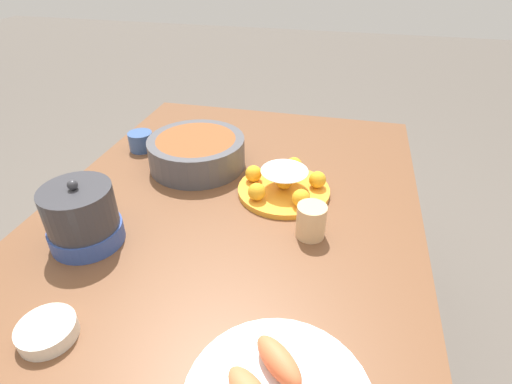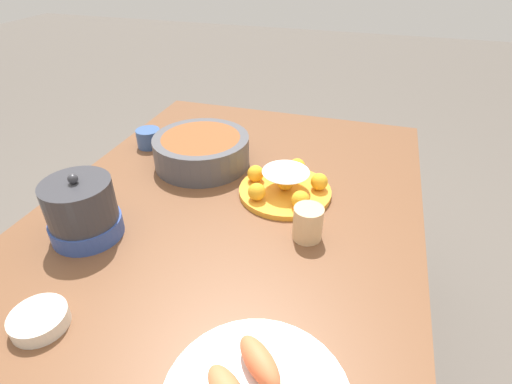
{
  "view_description": "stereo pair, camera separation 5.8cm",
  "coord_description": "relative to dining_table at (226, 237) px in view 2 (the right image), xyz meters",
  "views": [
    {
      "loc": [
        -0.82,
        -0.28,
        1.37
      ],
      "look_at": [
        0.07,
        -0.07,
        0.76
      ],
      "focal_mm": 28.0,
      "sensor_mm": 36.0,
      "label": 1
    },
    {
      "loc": [
        -0.81,
        -0.34,
        1.37
      ],
      "look_at": [
        0.07,
        -0.07,
        0.76
      ],
      "focal_mm": 28.0,
      "sensor_mm": 36.0,
      "label": 2
    }
  ],
  "objects": [
    {
      "name": "warming_pot",
      "position": [
        -0.18,
        0.3,
        0.15
      ],
      "size": [
        0.18,
        0.18,
        0.18
      ],
      "color": "#334C99",
      "rests_on": "dining_table"
    },
    {
      "name": "cake_plate",
      "position": [
        0.15,
        -0.13,
        0.11
      ],
      "size": [
        0.27,
        0.27,
        0.08
      ],
      "color": "gold",
      "rests_on": "dining_table"
    },
    {
      "name": "dining_table",
      "position": [
        0.0,
        0.0,
        0.0
      ],
      "size": [
        1.49,
        1.03,
        0.72
      ],
      "color": "brown",
      "rests_on": "ground_plane"
    },
    {
      "name": "sauce_bowl",
      "position": [
        -0.44,
        0.22,
        0.1
      ],
      "size": [
        0.11,
        0.11,
        0.03
      ],
      "color": "silver",
      "rests_on": "dining_table"
    },
    {
      "name": "cup_far",
      "position": [
        0.31,
        0.4,
        0.11
      ],
      "size": [
        0.08,
        0.08,
        0.06
      ],
      "color": "#38568E",
      "rests_on": "dining_table"
    },
    {
      "name": "ground_plane",
      "position": [
        0.0,
        0.0,
        -0.64
      ],
      "size": [
        12.0,
        12.0,
        0.0
      ],
      "primitive_type": "plane",
      "color": "#5B544C"
    },
    {
      "name": "serving_bowl",
      "position": [
        0.24,
        0.17,
        0.13
      ],
      "size": [
        0.31,
        0.31,
        0.1
      ],
      "color": "#4C4C51",
      "rests_on": "dining_table"
    },
    {
      "name": "cup_near",
      "position": [
        -0.03,
        -0.23,
        0.12
      ],
      "size": [
        0.07,
        0.07,
        0.09
      ],
      "color": "#DBB27F",
      "rests_on": "dining_table"
    }
  ]
}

